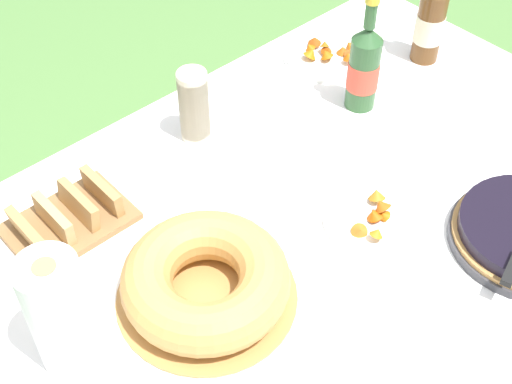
{
  "coord_description": "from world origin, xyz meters",
  "views": [
    {
      "loc": [
        -0.75,
        -0.68,
        1.85
      ],
      "look_at": [
        -0.04,
        0.11,
        0.76
      ],
      "focal_mm": 50.0,
      "sensor_mm": 36.0,
      "label": 1
    }
  ],
  "objects_px": {
    "bundt_cake": "(207,282)",
    "paper_towel_roll": "(60,314)",
    "cider_bottle_amber": "(431,21)",
    "cup_stack": "(194,106)",
    "snack_plate_far": "(374,217)",
    "snack_plate_right": "(326,54)",
    "bread_board": "(68,218)",
    "cider_bottle_green": "(364,67)"
  },
  "relations": [
    {
      "from": "cup_stack",
      "to": "paper_towel_roll",
      "type": "height_order",
      "value": "paper_towel_roll"
    },
    {
      "from": "snack_plate_right",
      "to": "snack_plate_far",
      "type": "xyz_separation_m",
      "value": [
        -0.36,
        -0.49,
        0.0
      ]
    },
    {
      "from": "cider_bottle_amber",
      "to": "bread_board",
      "type": "height_order",
      "value": "cider_bottle_amber"
    },
    {
      "from": "bread_board",
      "to": "cup_stack",
      "type": "bearing_deg",
      "value": 6.69
    },
    {
      "from": "snack_plate_right",
      "to": "paper_towel_roll",
      "type": "height_order",
      "value": "paper_towel_roll"
    },
    {
      "from": "snack_plate_right",
      "to": "bread_board",
      "type": "relative_size",
      "value": 0.92
    },
    {
      "from": "cup_stack",
      "to": "cider_bottle_amber",
      "type": "height_order",
      "value": "cider_bottle_amber"
    },
    {
      "from": "cup_stack",
      "to": "paper_towel_roll",
      "type": "xyz_separation_m",
      "value": [
        -0.55,
        -0.32,
        0.04
      ]
    },
    {
      "from": "cider_bottle_amber",
      "to": "snack_plate_far",
      "type": "height_order",
      "value": "cider_bottle_amber"
    },
    {
      "from": "cup_stack",
      "to": "cider_bottle_green",
      "type": "bearing_deg",
      "value": -25.4
    },
    {
      "from": "cider_bottle_green",
      "to": "cider_bottle_amber",
      "type": "height_order",
      "value": "cider_bottle_amber"
    },
    {
      "from": "paper_towel_roll",
      "to": "cup_stack",
      "type": "bearing_deg",
      "value": 30.5
    },
    {
      "from": "snack_plate_far",
      "to": "cider_bottle_amber",
      "type": "bearing_deg",
      "value": 29.09
    },
    {
      "from": "bundt_cake",
      "to": "paper_towel_roll",
      "type": "relative_size",
      "value": 1.38
    },
    {
      "from": "bundt_cake",
      "to": "cup_stack",
      "type": "relative_size",
      "value": 1.89
    },
    {
      "from": "bread_board",
      "to": "bundt_cake",
      "type": "bearing_deg",
      "value": -74.13
    },
    {
      "from": "snack_plate_right",
      "to": "paper_towel_roll",
      "type": "relative_size",
      "value": 0.92
    },
    {
      "from": "cider_bottle_green",
      "to": "paper_towel_roll",
      "type": "xyz_separation_m",
      "value": [
        -0.94,
        -0.14,
        0.01
      ]
    },
    {
      "from": "snack_plate_right",
      "to": "bread_board",
      "type": "xyz_separation_m",
      "value": [
        -0.86,
        -0.06,
        0.01
      ]
    },
    {
      "from": "cup_stack",
      "to": "cider_bottle_green",
      "type": "xyz_separation_m",
      "value": [
        0.39,
        -0.18,
        0.02
      ]
    },
    {
      "from": "cup_stack",
      "to": "bread_board",
      "type": "xyz_separation_m",
      "value": [
        -0.38,
        -0.05,
        -0.07
      ]
    },
    {
      "from": "paper_towel_roll",
      "to": "bread_board",
      "type": "relative_size",
      "value": 1.0
    },
    {
      "from": "bread_board",
      "to": "paper_towel_roll",
      "type": "bearing_deg",
      "value": -120.61
    },
    {
      "from": "cider_bottle_green",
      "to": "snack_plate_far",
      "type": "xyz_separation_m",
      "value": [
        -0.28,
        -0.29,
        -0.1
      ]
    },
    {
      "from": "bundt_cake",
      "to": "cup_stack",
      "type": "height_order",
      "value": "cup_stack"
    },
    {
      "from": "cup_stack",
      "to": "cider_bottle_amber",
      "type": "xyz_separation_m",
      "value": [
        0.67,
        -0.17,
        0.03
      ]
    },
    {
      "from": "snack_plate_right",
      "to": "snack_plate_far",
      "type": "distance_m",
      "value": 0.61
    },
    {
      "from": "cup_stack",
      "to": "snack_plate_far",
      "type": "bearing_deg",
      "value": -76.96
    },
    {
      "from": "cup_stack",
      "to": "snack_plate_far",
      "type": "relative_size",
      "value": 0.85
    },
    {
      "from": "paper_towel_roll",
      "to": "cider_bottle_amber",
      "type": "bearing_deg",
      "value": 7.39
    },
    {
      "from": "cup_stack",
      "to": "bread_board",
      "type": "relative_size",
      "value": 0.73
    },
    {
      "from": "paper_towel_roll",
      "to": "snack_plate_far",
      "type": "bearing_deg",
      "value": -13.02
    },
    {
      "from": "cider_bottle_amber",
      "to": "snack_plate_right",
      "type": "distance_m",
      "value": 0.29
    },
    {
      "from": "cider_bottle_green",
      "to": "paper_towel_roll",
      "type": "bearing_deg",
      "value": -171.48
    },
    {
      "from": "bundt_cake",
      "to": "cider_bottle_amber",
      "type": "distance_m",
      "value": 0.98
    },
    {
      "from": "cider_bottle_amber",
      "to": "paper_towel_roll",
      "type": "height_order",
      "value": "cider_bottle_amber"
    },
    {
      "from": "cider_bottle_amber",
      "to": "paper_towel_roll",
      "type": "relative_size",
      "value": 1.22
    },
    {
      "from": "cider_bottle_amber",
      "to": "paper_towel_roll",
      "type": "xyz_separation_m",
      "value": [
        -1.22,
        -0.16,
        0.01
      ]
    },
    {
      "from": "paper_towel_roll",
      "to": "cider_bottle_green",
      "type": "bearing_deg",
      "value": 8.52
    },
    {
      "from": "cider_bottle_green",
      "to": "cider_bottle_amber",
      "type": "xyz_separation_m",
      "value": [
        0.28,
        0.02,
        0.0
      ]
    },
    {
      "from": "snack_plate_far",
      "to": "cup_stack",
      "type": "bearing_deg",
      "value": 103.04
    },
    {
      "from": "cup_stack",
      "to": "cider_bottle_green",
      "type": "distance_m",
      "value": 0.43
    }
  ]
}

